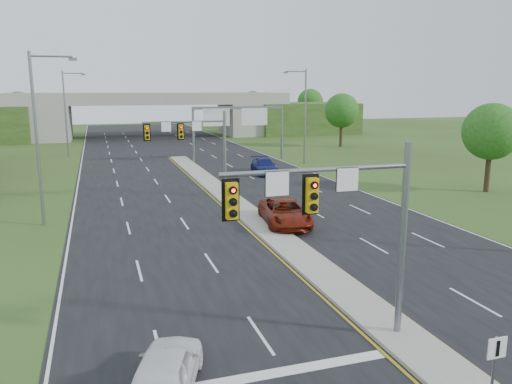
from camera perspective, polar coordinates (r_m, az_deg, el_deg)
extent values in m
plane|color=#314217|center=(19.39, 15.78, -15.47)|extent=(240.00, 240.00, 0.00)
cube|color=black|center=(50.96, -6.30, 1.77)|extent=(24.00, 160.00, 0.02)
cube|color=gray|center=(39.47, -2.80, -0.94)|extent=(2.00, 54.00, 0.16)
cube|color=gold|center=(39.21, -4.43, -1.16)|extent=(0.12, 54.00, 0.01)
cube|color=gold|center=(39.79, -1.20, -0.94)|extent=(0.12, 54.00, 0.01)
cube|color=silver|center=(50.02, -19.66, 0.98)|extent=(0.12, 160.00, 0.01)
cube|color=silver|center=(54.49, 5.95, 2.43)|extent=(0.12, 160.00, 0.01)
cube|color=silver|center=(16.18, -3.04, -20.78)|extent=(10.50, 0.50, 0.01)
cylinder|color=slate|center=(18.09, 16.40, -5.53)|extent=(0.24, 0.24, 7.00)
cylinder|color=slate|center=(15.90, 7.19, 2.52)|extent=(6.50, 0.16, 0.16)
cube|color=gold|center=(15.68, 6.43, -0.38)|extent=(0.35, 0.25, 1.10)
cube|color=gold|center=(14.82, -2.79, -1.02)|extent=(0.35, 0.25, 1.10)
cube|color=black|center=(15.80, 6.22, -0.27)|extent=(0.55, 0.04, 1.30)
cube|color=black|center=(14.96, -2.93, -0.90)|extent=(0.55, 0.04, 1.30)
sphere|color=#FF0C05|center=(15.49, 6.65, 0.80)|extent=(0.20, 0.20, 0.20)
sphere|color=#FF0C05|center=(14.63, -2.67, 0.21)|extent=(0.20, 0.20, 0.20)
cube|color=white|center=(15.33, 2.46, 0.93)|extent=(0.75, 0.04, 0.75)
cube|color=white|center=(16.30, 10.42, 1.40)|extent=(0.75, 0.04, 0.75)
cylinder|color=slate|center=(40.79, -3.58, 4.31)|extent=(0.24, 0.24, 7.00)
cylinder|color=slate|center=(39.86, -8.21, 7.94)|extent=(6.50, 0.16, 0.16)
cube|color=gold|center=(39.62, -8.58, 6.82)|extent=(0.35, 0.25, 1.10)
cube|color=gold|center=(39.29, -12.35, 6.65)|extent=(0.35, 0.25, 1.10)
cube|color=black|center=(39.76, -8.61, 6.84)|extent=(0.55, 0.04, 1.30)
cube|color=black|center=(39.43, -12.37, 6.66)|extent=(0.55, 0.04, 1.30)
sphere|color=#FF0C05|center=(39.46, -8.56, 7.32)|extent=(0.20, 0.20, 0.20)
sphere|color=#FF0C05|center=(39.13, -12.35, 7.14)|extent=(0.20, 0.20, 0.20)
cube|color=white|center=(39.58, -10.22, 7.35)|extent=(0.75, 0.04, 0.75)
cube|color=white|center=(39.96, -6.78, 7.49)|extent=(0.75, 0.04, 0.75)
cylinder|color=slate|center=(15.82, 25.45, -18.28)|extent=(0.08, 0.08, 2.20)
cube|color=white|center=(15.42, 25.85, -15.76)|extent=(0.60, 0.04, 0.60)
cube|color=black|center=(15.40, 25.93, -15.80)|extent=(0.10, 0.02, 0.45)
cylinder|color=slate|center=(60.50, -7.16, 6.45)|extent=(0.28, 0.28, 6.60)
cylinder|color=slate|center=(63.55, 2.97, 6.77)|extent=(0.28, 0.28, 6.60)
cube|color=slate|center=(61.59, -2.00, 9.60)|extent=(11.50, 0.35, 0.35)
cube|color=#0D5F20|center=(60.73, -4.55, 8.51)|extent=(3.20, 0.08, 2.00)
cube|color=#0D5F20|center=(62.00, -0.19, 8.61)|extent=(3.20, 0.08, 2.00)
cube|color=silver|center=(60.68, -4.54, 8.50)|extent=(3.30, 0.03, 2.10)
cube|color=silver|center=(61.96, -0.17, 8.60)|extent=(3.30, 0.03, 2.10)
cube|color=gray|center=(94.67, -22.22, 7.35)|extent=(6.00, 12.00, 6.00)
cube|color=gray|center=(98.16, -1.84, 8.32)|extent=(6.00, 12.00, 6.00)
cube|color=#314217|center=(102.48, 5.24, 8.42)|extent=(20.00, 14.00, 6.00)
cube|color=gray|center=(94.77, -11.95, 10.14)|extent=(50.00, 12.00, 1.20)
cube|color=gray|center=(88.98, -11.58, 10.75)|extent=(50.00, 0.40, 0.90)
cube|color=gray|center=(100.52, -12.33, 10.80)|extent=(50.00, 0.40, 0.90)
cylinder|color=slate|center=(34.56, -23.77, 5.36)|extent=(0.20, 0.20, 11.00)
cylinder|color=slate|center=(34.37, -22.37, 14.15)|extent=(2.50, 0.12, 0.12)
cube|color=slate|center=(34.30, -20.21, 14.06)|extent=(0.50, 0.25, 0.18)
cylinder|color=slate|center=(69.39, -20.94, 8.26)|extent=(0.20, 0.20, 11.00)
cylinder|color=slate|center=(69.30, -20.21, 12.62)|extent=(2.50, 0.12, 0.12)
cube|color=slate|center=(69.26, -19.14, 12.56)|extent=(0.50, 0.25, 0.18)
cylinder|color=slate|center=(59.14, 5.63, 8.50)|extent=(0.20, 0.20, 11.00)
cylinder|color=slate|center=(58.61, 4.58, 13.58)|extent=(2.50, 0.12, 0.12)
cube|color=slate|center=(58.14, 3.41, 13.46)|extent=(0.50, 0.25, 0.18)
cylinder|color=#382316|center=(47.26, 24.97, 2.41)|extent=(0.44, 0.44, 4.00)
sphere|color=#184B14|center=(46.91, 25.31, 6.27)|extent=(4.80, 4.80, 4.80)
cylinder|color=#382316|center=(78.26, 9.68, 6.67)|extent=(0.44, 0.44, 4.25)
sphere|color=#184B14|center=(78.04, 9.77, 9.16)|extent=(5.20, 5.20, 5.20)
cylinder|color=#382316|center=(109.34, -25.34, 7.10)|extent=(0.44, 0.44, 4.25)
sphere|color=#184B14|center=(109.19, -25.50, 8.88)|extent=(5.60, 5.60, 5.60)
cylinder|color=#382316|center=(113.60, -0.37, 8.34)|extent=(0.44, 0.44, 4.25)
sphere|color=#184B14|center=(113.45, -0.37, 10.05)|extent=(5.60, 5.60, 5.60)
cylinder|color=#382316|center=(118.53, 6.17, 8.47)|extent=(0.44, 0.44, 4.50)
sphere|color=#184B14|center=(118.38, 6.21, 10.21)|extent=(6.00, 6.00, 6.00)
imported|color=silver|center=(15.41, -10.34, -19.54)|extent=(3.11, 4.71, 1.49)
imported|color=maroon|center=(32.51, 3.32, -2.36)|extent=(3.52, 6.21, 1.64)
imported|color=#0E1454|center=(52.33, 0.93, 2.98)|extent=(2.87, 5.67, 1.58)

